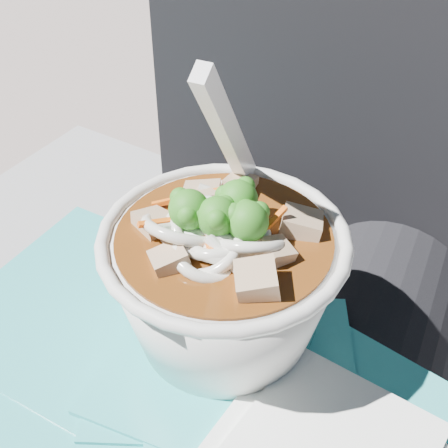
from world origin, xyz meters
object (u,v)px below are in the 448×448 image
at_px(lap, 216,442).
at_px(udon_bowl, 223,272).
at_px(plastic_bag, 176,388).
at_px(person_body, 261,337).

relative_size(lap, udon_bowl, 2.35).
bearing_deg(plastic_bag, lap, 45.00).
distance_m(person_body, udon_bowl, 0.14).
height_order(lap, udon_bowl, udon_bowl).
height_order(lap, person_body, person_body).
bearing_deg(udon_bowl, person_body, 81.59).
bearing_deg(lap, plastic_bag, -135.00).
bearing_deg(plastic_bag, person_body, 79.96).
relative_size(person_body, udon_bowl, 4.87).
xyz_separation_m(lap, udon_bowl, (-0.01, 0.03, 0.15)).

